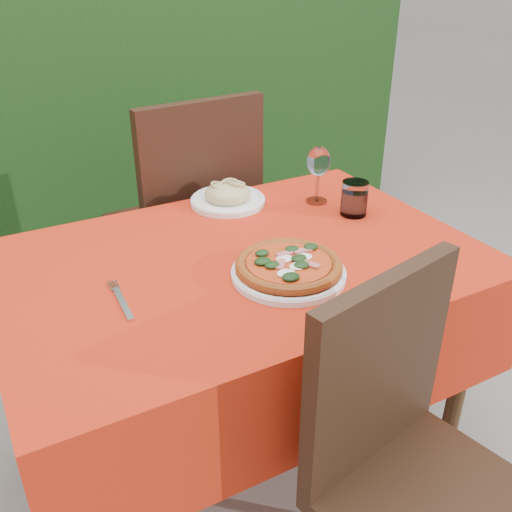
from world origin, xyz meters
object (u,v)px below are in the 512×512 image
chair_near (409,456)px  wine_glass (318,164)px  pasta_plate (228,197)px  chair_far (191,213)px  fork (123,303)px  water_glass (354,200)px  pizza_plate (289,268)px

chair_near → wine_glass: 0.92m
pasta_plate → wine_glass: size_ratio=1.29×
chair_far → fork: chair_far is taller
water_glass → fork: bearing=-168.9°
pasta_plate → fork: pasta_plate is taller
wine_glass → fork: wine_glass is taller
wine_glass → fork: bearing=-158.5°
pizza_plate → fork: bearing=169.5°
pizza_plate → wine_glass: 0.50m
pizza_plate → water_glass: bearing=31.2°
pizza_plate → fork: (-0.40, 0.07, -0.02)m
pizza_plate → pasta_plate: size_ratio=1.38×
fork → pasta_plate: bearing=44.2°
chair_far → pizza_plate: bearing=80.9°
chair_far → wine_glass: chair_far is taller
water_glass → chair_near: bearing=-116.9°
chair_far → wine_glass: bearing=116.7°
water_glass → fork: size_ratio=0.53×
wine_glass → water_glass: bearing=-72.3°
chair_far → water_glass: (0.31, -0.57, 0.20)m
chair_far → pasta_plate: chair_far is taller
chair_far → fork: size_ratio=5.20×
chair_near → wine_glass: wine_glass is taller
pizza_plate → fork: 0.41m
fork → chair_near: bearing=-47.0°
wine_glass → fork: size_ratio=0.93×
chair_far → pasta_plate: 0.36m
chair_near → pasta_plate: size_ratio=3.86×
pizza_plate → fork: pizza_plate is taller
fork → wine_glass: bearing=24.5°
pasta_plate → water_glass: 0.40m
pizza_plate → pasta_plate: pasta_plate is taller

